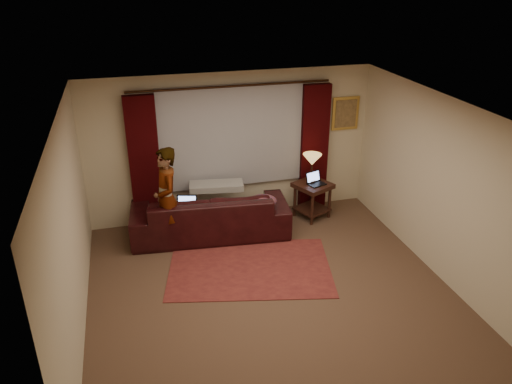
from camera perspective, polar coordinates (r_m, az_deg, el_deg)
floor at (r=7.17m, az=1.73°, el=-11.34°), size 5.00×5.00×0.01m
ceiling at (r=6.01m, az=2.06°, el=9.11°), size 5.00×5.00×0.02m
wall_back at (r=8.72m, az=-2.85°, el=5.20°), size 5.00×0.02×2.60m
wall_front at (r=4.55m, az=11.31°, el=-15.88°), size 5.00×0.02×2.60m
wall_left at (r=6.31m, az=-20.48°, el=-4.53°), size 0.02×5.00×2.60m
wall_right at (r=7.54m, az=20.41°, el=0.34°), size 0.02×5.00×2.60m
sheer_curtain at (r=8.60m, az=-2.79°, el=6.33°), size 2.50×0.05×1.80m
drape_left at (r=8.49m, az=-12.62°, el=3.20°), size 0.50×0.14×2.30m
drape_right at (r=9.07m, az=6.64°, el=5.06°), size 0.50×0.14×2.30m
curtain_rod at (r=8.31m, az=-2.85°, el=11.98°), size 0.04×0.04×3.40m
picture_frame at (r=9.20m, az=10.17°, el=8.85°), size 0.50×0.04×0.60m
sofa at (r=8.34m, az=-5.31°, el=-1.60°), size 2.70×1.37×1.05m
throw_blanket at (r=8.35m, az=-4.62°, el=2.43°), size 0.94×0.49×0.11m
clothing_pile at (r=8.20m, az=0.68°, el=-1.16°), size 0.51×0.40×0.21m
laptop_sofa at (r=8.15m, az=-8.00°, el=-1.51°), size 0.41×0.43×0.24m
area_rug at (r=7.65m, az=-0.72°, el=-8.65°), size 2.72×2.11×0.01m
end_table at (r=9.02m, az=6.43°, el=-0.93°), size 0.75×0.75×0.66m
tiffany_lamp at (r=8.83m, az=6.39°, el=2.69°), size 0.45×0.45×0.53m
laptop_table at (r=8.81m, az=6.98°, el=1.50°), size 0.38×0.40×0.22m
person at (r=7.95m, az=-10.15°, el=-0.79°), size 0.56×0.56×1.68m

